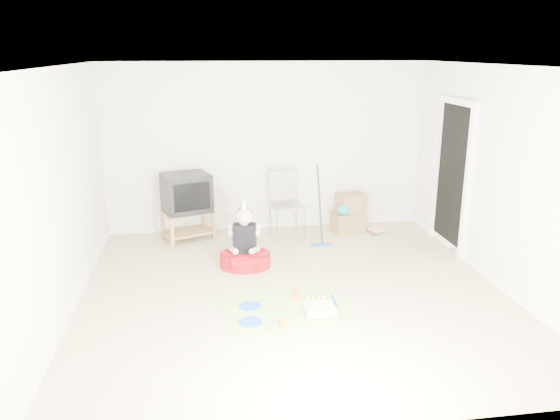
{
  "coord_description": "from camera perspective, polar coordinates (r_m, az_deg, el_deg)",
  "views": [
    {
      "loc": [
        -1.02,
        -5.86,
        2.77
      ],
      "look_at": [
        -0.1,
        0.4,
        0.9
      ],
      "focal_mm": 35.0,
      "sensor_mm": 36.0,
      "label": 1
    }
  ],
  "objects": [
    {
      "name": "folding_chair",
      "position": [
        8.22,
        0.75,
        0.46
      ],
      "size": [
        0.52,
        0.51,
        1.04
      ],
      "color": "#95969B",
      "rests_on": "ground"
    },
    {
      "name": "blue_party_hat",
      "position": [
        6.16,
        5.51,
        -9.35
      ],
      "size": [
        0.13,
        0.13,
        0.17
      ],
      "primitive_type": "cone",
      "rotation": [
        0.0,
        0.0,
        0.08
      ],
      "color": "#193FAF",
      "rests_on": "party_mat"
    },
    {
      "name": "blue_plate_near",
      "position": [
        6.2,
        -3.16,
        -9.98
      ],
      "size": [
        0.32,
        0.32,
        0.01
      ],
      "primitive_type": "cylinder",
      "rotation": [
        0.0,
        0.0,
        0.48
      ],
      "color": "blue",
      "rests_on": "party_mat"
    },
    {
      "name": "blue_plate_far",
      "position": [
        5.87,
        -3.07,
        -11.59
      ],
      "size": [
        0.33,
        0.33,
        0.01
      ],
      "primitive_type": "cylinder",
      "rotation": [
        0.0,
        0.0,
        0.45
      ],
      "color": "blue",
      "rests_on": "party_mat"
    },
    {
      "name": "book_pile",
      "position": [
        8.67,
        9.85,
        -2.14
      ],
      "size": [
        0.25,
        0.29,
        0.08
      ],
      "color": "#297C51",
      "rests_on": "ground"
    },
    {
      "name": "floor_mop",
      "position": [
        7.95,
        4.37,
        -1.98
      ],
      "size": [
        0.29,
        0.38,
        1.14
      ],
      "color": "#215CA9",
      "rests_on": "ground"
    },
    {
      "name": "orange_cup_near",
      "position": [
        6.36,
        1.71,
        -8.82
      ],
      "size": [
        0.09,
        0.09,
        0.09
      ],
      "primitive_type": "cylinder",
      "rotation": [
        0.0,
        0.0,
        0.15
      ],
      "color": "orange",
      "rests_on": "party_mat"
    },
    {
      "name": "party_mat",
      "position": [
        6.16,
        0.39,
        -10.23
      ],
      "size": [
        1.5,
        1.18,
        0.01
      ],
      "primitive_type": "cube",
      "rotation": [
        0.0,
        0.0,
        0.15
      ],
      "color": "#F73481",
      "rests_on": "ground"
    },
    {
      "name": "seated_woman",
      "position": [
        7.22,
        -3.68,
        -4.34
      ],
      "size": [
        0.76,
        0.76,
        0.96
      ],
      "color": "#9D0E13",
      "rests_on": "ground"
    },
    {
      "name": "orange_cup_far",
      "position": [
        5.78,
        0.28,
        -11.65
      ],
      "size": [
        0.08,
        0.08,
        0.08
      ],
      "primitive_type": "cylinder",
      "rotation": [
        0.0,
        0.0,
        -0.21
      ],
      "color": "orange",
      "rests_on": "party_mat"
    },
    {
      "name": "birthday_cake",
      "position": [
        6.04,
        4.13,
        -10.38
      ],
      "size": [
        0.35,
        0.28,
        0.15
      ],
      "color": "silver",
      "rests_on": "party_mat"
    },
    {
      "name": "ground",
      "position": [
        6.56,
        1.39,
        -8.51
      ],
      "size": [
        5.0,
        5.0,
        0.0
      ],
      "primitive_type": "plane",
      "color": "#C3B38C",
      "rests_on": "ground"
    },
    {
      "name": "doorway_recess",
      "position": [
        8.07,
        17.61,
        3.2
      ],
      "size": [
        0.02,
        0.9,
        2.05
      ],
      "primitive_type": "cube",
      "color": "black",
      "rests_on": "ground"
    },
    {
      "name": "tv_stand",
      "position": [
        8.31,
        -9.59,
        -1.31
      ],
      "size": [
        0.83,
        0.69,
        0.45
      ],
      "color": "#997445",
      "rests_on": "ground"
    },
    {
      "name": "cardboard_boxes",
      "position": [
        8.65,
        7.19,
        -0.36
      ],
      "size": [
        0.54,
        0.46,
        0.6
      ],
      "color": "olive",
      "rests_on": "ground"
    },
    {
      "name": "crt_tv",
      "position": [
        8.18,
        -9.75,
        1.79
      ],
      "size": [
        0.79,
        0.72,
        0.57
      ],
      "primitive_type": "cube",
      "rotation": [
        0.0,
        0.0,
        0.32
      ],
      "color": "black",
      "rests_on": "tv_stand"
    }
  ]
}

